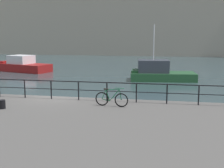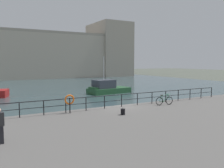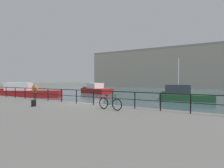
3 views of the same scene
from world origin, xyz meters
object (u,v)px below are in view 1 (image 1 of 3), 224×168
at_px(moored_cabin_cruiser, 159,73).
at_px(parked_bicycle, 112,99).
at_px(moored_harbor_tender, 23,65).
at_px(mooring_bollard, 2,104).
at_px(harbor_building, 165,25).

distance_m(moored_cabin_cruiser, parked_bicycle, 14.62).
relative_size(moored_harbor_tender, mooring_bollard, 16.45).
bearing_deg(moored_harbor_tender, moored_cabin_cruiser, -177.67).
xyz_separation_m(moored_harbor_tender, parked_bicycle, (14.66, -18.72, 0.40)).
bearing_deg(moored_cabin_cruiser, mooring_bollard, 59.21).
bearing_deg(mooring_bollard, harbor_building, 83.03).
relative_size(moored_harbor_tender, parked_bicycle, 4.10).
bearing_deg(harbor_building, mooring_bollard, -96.97).
distance_m(moored_cabin_cruiser, mooring_bollard, 17.55).
distance_m(harbor_building, parked_bicycle, 55.39).
bearing_deg(moored_harbor_tender, harbor_building, -97.51).
distance_m(harbor_building, moored_harbor_tender, 40.30).
bearing_deg(parked_bicycle, moored_harbor_tender, 134.84).
xyz_separation_m(parked_bicycle, mooring_bollard, (-5.26, -1.53, -0.17)).
height_order(harbor_building, moored_harbor_tender, harbor_building).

